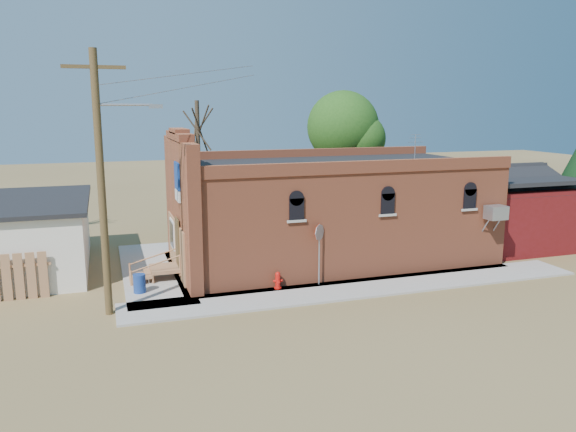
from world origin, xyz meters
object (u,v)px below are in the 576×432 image
object	(u,v)px
brick_bar	(325,211)
fire_hydrant	(278,280)
stop_sign	(319,238)
trash_barrel	(139,283)
utility_pole	(103,179)

from	to	relation	value
brick_bar	fire_hydrant	size ratio (longest dim) A/B	24.15
stop_sign	trash_barrel	xyz separation A→B (m)	(-6.94, 1.24, -1.56)
brick_bar	fire_hydrant	xyz separation A→B (m)	(-3.47, -3.70, -1.92)
utility_pole	stop_sign	distance (m)	8.53
utility_pole	trash_barrel	world-z (taller)	utility_pole
stop_sign	trash_barrel	size ratio (longest dim) A/B	3.45
stop_sign	trash_barrel	world-z (taller)	stop_sign
stop_sign	trash_barrel	distance (m)	7.22
stop_sign	utility_pole	bearing A→B (deg)	166.77
fire_hydrant	stop_sign	distance (m)	2.35
trash_barrel	fire_hydrant	bearing A→B (deg)	-13.16
fire_hydrant	stop_sign	bearing A→B (deg)	15.43
brick_bar	stop_sign	distance (m)	4.12
utility_pole	stop_sign	bearing A→B (deg)	4.09
brick_bar	fire_hydrant	bearing A→B (deg)	-133.20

